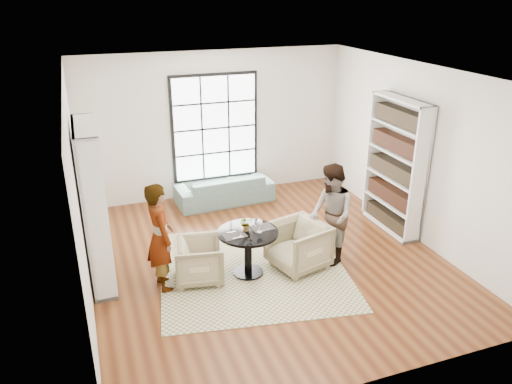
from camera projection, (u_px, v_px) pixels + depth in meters
name	position (u px, v px, depth m)	size (l,w,h in m)	color
ground	(266.00, 258.00, 8.21)	(6.00, 6.00, 0.00)	brown
room_shell	(255.00, 175.00, 8.20)	(6.00, 6.01, 6.00)	silver
rug	(253.00, 269.00, 7.88)	(2.86, 2.86, 0.01)	beige
pedestal_table	(248.00, 243.00, 7.56)	(0.92, 0.92, 0.73)	black
sofa	(225.00, 189.00, 10.24)	(1.97, 0.77, 0.58)	gray
armchair_left	(199.00, 261.00, 7.48)	(0.70, 0.72, 0.65)	#C6C18D
armchair_right	(298.00, 246.00, 7.82)	(0.80, 0.82, 0.75)	gray
person_left	(160.00, 237.00, 7.12)	(0.60, 0.39, 1.64)	gray
person_right	(331.00, 215.00, 7.82)	(0.80, 0.62, 1.64)	gray
placemat_left	(234.00, 235.00, 7.36)	(0.34, 0.26, 0.01)	black
placemat_right	(262.00, 228.00, 7.59)	(0.34, 0.26, 0.01)	black
cutlery_left	(234.00, 235.00, 7.36)	(0.14, 0.22, 0.01)	silver
cutlery_right	(262.00, 227.00, 7.59)	(0.14, 0.22, 0.01)	silver
wine_glass_left	(241.00, 229.00, 7.26)	(0.08, 0.08, 0.18)	silver
wine_glass_right	(259.00, 223.00, 7.40)	(0.10, 0.10, 0.21)	silver
flower_centerpiece	(246.00, 224.00, 7.46)	(0.21, 0.18, 0.23)	gray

